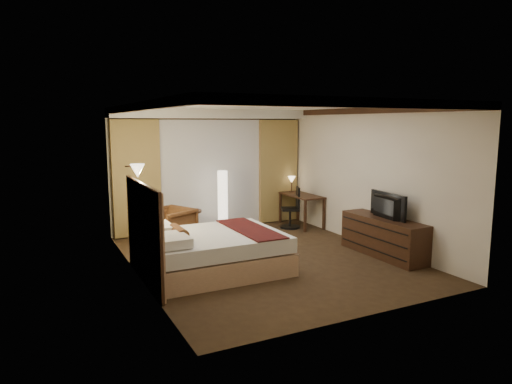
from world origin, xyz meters
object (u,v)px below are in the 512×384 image
desk (301,210)px  television (383,203)px  dresser (383,237)px  side_table (189,224)px  armchair (170,225)px  bed (214,252)px  office_chair (290,208)px  floor_lamp (223,202)px

desk → television: television is taller
television → dresser: bearing=-84.3°
dresser → desk: bearing=91.1°
side_table → dresser: 3.97m
armchair → desk: bearing=69.6°
bed → dresser: (3.09, -0.56, 0.03)m
office_chair → television: size_ratio=0.98×
armchair → office_chair: bearing=69.2°
floor_lamp → dresser: size_ratio=0.77×
dresser → armchair: bearing=143.4°
side_table → desk: bearing=-3.4°
side_table → floor_lamp: (0.79, 0.04, 0.41)m
floor_lamp → desk: size_ratio=1.14×
side_table → desk: (2.69, -0.16, 0.09)m
office_chair → side_table: bearing=-161.9°
bed → dresser: size_ratio=1.22×
floor_lamp → side_table: bearing=-176.7°
armchair → office_chair: 2.91m
armchair → dresser: armchair is taller
floor_lamp → bed: bearing=-115.7°
bed → desk: (3.04, 2.16, 0.05)m
armchair → dresser: 4.10m
desk → television: bearing=-89.6°
bed → floor_lamp: bearing=64.3°
bed → floor_lamp: size_ratio=1.58×
dresser → television: size_ratio=1.85×
office_chair → dresser: office_chair is taller
bed → television: size_ratio=2.25×
dresser → floor_lamp: bearing=123.7°
desk → dresser: size_ratio=0.67×
armchair → side_table: armchair is taller
bed → armchair: 1.90m
floor_lamp → office_chair: 1.60m
armchair → dresser: (3.29, -2.44, -0.06)m
floor_lamp → dresser: bearing=-56.3°
side_table → desk: desk is taller
desk → office_chair: office_chair is taller
bed → armchair: bearing=96.0°
floor_lamp → desk: 1.94m
floor_lamp → office_chair: size_ratio=1.45×
armchair → side_table: bearing=103.2°
floor_lamp → office_chair: bearing=-9.3°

